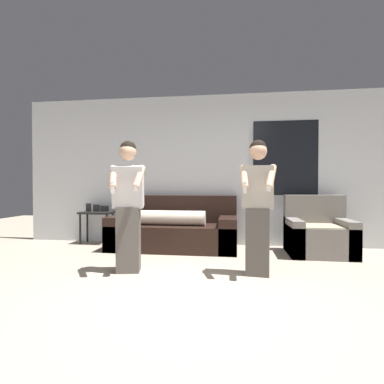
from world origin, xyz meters
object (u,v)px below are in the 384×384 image
at_px(person_left, 128,205).
at_px(person_right, 258,206).
at_px(armchair, 318,234).
at_px(couch, 174,230).
at_px(side_table, 97,216).

xyz_separation_m(person_left, person_right, (1.57, 0.09, -0.00)).
bearing_deg(armchair, couch, 177.24).
height_order(armchair, person_left, person_left).
xyz_separation_m(armchair, side_table, (-3.80, 0.35, 0.19)).
relative_size(side_table, person_left, 0.46).
distance_m(side_table, person_right, 3.21).
height_order(armchair, side_table, armchair).
distance_m(couch, side_table, 1.52).
xyz_separation_m(armchair, person_right, (-1.02, -1.22, 0.52)).
distance_m(person_left, person_right, 1.58).
relative_size(armchair, person_left, 0.58).
bearing_deg(armchair, side_table, 174.71).
relative_size(couch, side_table, 2.85).
xyz_separation_m(couch, person_left, (-0.29, -1.42, 0.52)).
bearing_deg(couch, person_right, -45.95).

